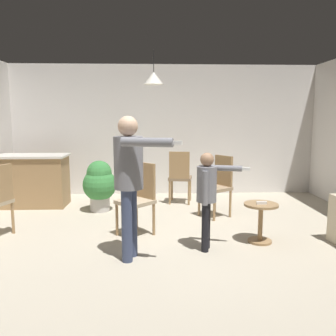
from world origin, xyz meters
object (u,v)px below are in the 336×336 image
Objects in this scene: dining_chair_near_wall at (218,183)px; dining_chair_spare at (139,196)px; kitchen_counter at (33,180)px; person_child at (207,190)px; potted_plant_corner at (99,183)px; spare_remote_on_table at (262,203)px; dining_chair_by_counter at (180,175)px; side_table_by_couch at (261,218)px; person_adult at (130,172)px.

dining_chair_spare is at bearing 90.69° from dining_chair_near_wall.
dining_chair_near_wall and dining_chair_spare have the same top height.
kitchen_counter is 3.68m from person_child.
person_child is 1.21× the size of dining_chair_spare.
spare_remote_on_table is at bearing -36.05° from potted_plant_corner.
dining_chair_near_wall is 1.34m from spare_remote_on_table.
potted_plant_corner is 6.82× the size of spare_remote_on_table.
dining_chair_by_counter is 1.13× the size of potted_plant_corner.
side_table_by_couch is at bearing 160.72° from dining_chair_near_wall.
potted_plant_corner is 2.88m from spare_remote_on_table.
dining_chair_by_counter is 1.04m from dining_chair_near_wall.
potted_plant_corner is at bearing -123.33° from person_child.
spare_remote_on_table is (-0.01, -0.04, 0.21)m from side_table_by_couch.
person_adult is at bearing 131.44° from dining_chair_spare.
dining_chair_by_counter reaches higher than potted_plant_corner.
side_table_by_couch is 4.00× the size of spare_remote_on_table.
person_adult reaches higher than spare_remote_on_table.
spare_remote_on_table is at bearing -149.54° from dining_chair_spare.
person_adult is 1.64× the size of dining_chair_by_counter.
person_child is 1.08m from dining_chair_spare.
dining_chair_near_wall reaches higher than kitchen_counter.
kitchen_counter is at bearing -168.72° from dining_chair_by_counter.
person_adult is at bearing -58.92° from person_child.
kitchen_counter is 4.16m from spare_remote_on_table.
dining_chair_by_counter is at bearing 179.78° from person_adult.
person_adult reaches higher than dining_chair_near_wall.
potted_plant_corner is (1.27, -0.40, 0.01)m from kitchen_counter.
dining_chair_by_counter reaches higher than kitchen_counter.
dining_chair_by_counter is (-0.16, 2.36, -0.21)m from person_child.
person_adult is 1.64× the size of dining_chair_spare.
kitchen_counter is 3.37m from dining_chair_near_wall.
person_adult is 1.36× the size of person_child.
dining_chair_near_wall is 1.54m from dining_chair_spare.
dining_chair_near_wall reaches higher than spare_remote_on_table.
person_child is 1.21× the size of dining_chair_near_wall.
person_adult reaches higher than potted_plant_corner.
person_adult is at bearing -96.59° from dining_chair_by_counter.
person_child is at bearing -38.62° from kitchen_counter.
kitchen_counter is 1.26× the size of dining_chair_spare.
kitchen_counter is 2.71m from dining_chair_by_counter.
person_child reaches higher than spare_remote_on_table.
dining_chair_by_counter is 1.51m from potted_plant_corner.
side_table_by_couch is at bearing 124.04° from person_child.
side_table_by_couch is 0.59× the size of potted_plant_corner.
potted_plant_corner is at bearing 144.62° from side_table_by_couch.
dining_chair_spare is 1.13× the size of potted_plant_corner.
kitchen_counter is 2.61m from dining_chair_spare.
potted_plant_corner is at bearing -17.42° from kitchen_counter.
side_table_by_couch is at bearing 80.08° from spare_remote_on_table.
person_adult is 2.24m from dining_chair_near_wall.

